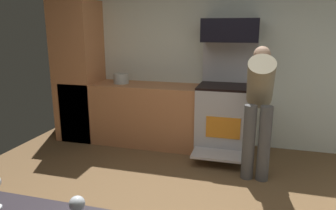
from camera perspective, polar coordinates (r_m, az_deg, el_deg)
The scene contains 8 objects.
wall_back at distance 4.66m, azimuth 6.92°, elevation 8.85°, with size 5.20×0.12×2.60m, color silver.
lower_cabinet_run at distance 4.70m, azimuth -4.99°, elevation -1.62°, with size 2.40×0.60×0.90m, color #C17A4C.
cabinet_column at distance 5.01m, azimuth -15.97°, elevation 5.90°, with size 0.60×0.60×2.10m, color #C17A4C.
oven_range at distance 4.40m, azimuth 10.50°, elevation -2.08°, with size 0.76×0.99×1.52m.
microwave at distance 4.32m, azimuth 11.31°, elevation 13.25°, with size 0.74×0.38×0.30m, color black.
person_cook at distance 3.70m, azimuth 16.34°, elevation 0.65°, with size 0.31×0.65×1.50m.
wine_glass_near at distance 1.38m, azimuth -16.28°, elevation -17.26°, with size 0.07×0.07×0.15m.
stock_pot at distance 4.70m, azimuth -8.58°, elevation 4.83°, with size 0.23×0.23×0.15m, color #B7BDB6.
Camera 1 is at (0.71, -2.25, 1.71)m, focal length 33.33 mm.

